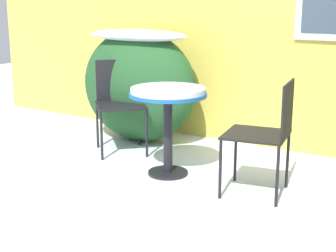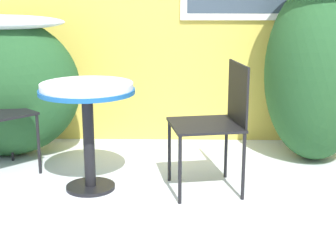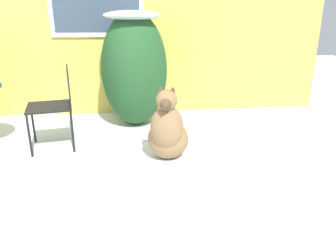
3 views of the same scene
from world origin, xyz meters
name	(u,v)px [view 3 (image 3 of 3)]	position (x,y,z in m)	size (l,w,h in m)	color
ground_plane	(3,189)	(0.00, 0.00, 0.00)	(16.00, 16.00, 0.00)	white
house_wall	(46,11)	(0.04, 2.20, 1.46)	(8.00, 0.10, 2.88)	#DBC14C
shrub_middle	(134,67)	(1.20, 1.65, 0.78)	(0.86, 1.01, 1.47)	#235128
patio_chair_far_side	(56,102)	(0.33, 0.92, 0.52)	(0.55, 0.55, 0.90)	black
dog	(168,132)	(1.50, 0.44, 0.30)	(0.50, 0.63, 0.79)	#937047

